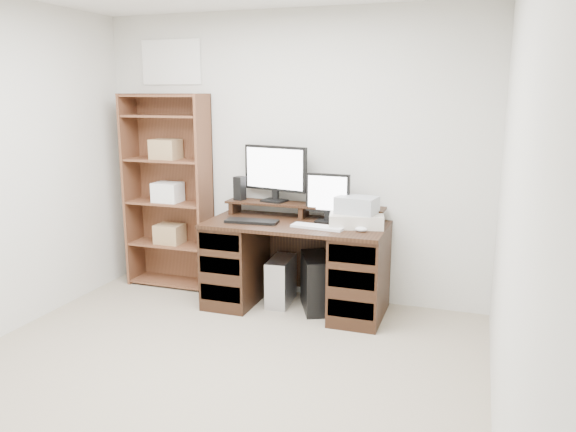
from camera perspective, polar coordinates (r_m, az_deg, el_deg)
The scene contains 14 objects.
room at distance 3.16m, azimuth -11.52°, elevation 2.07°, with size 3.54×4.04×2.54m.
desk at distance 4.76m, azimuth 0.83°, elevation -4.90°, with size 1.50×0.70×0.75m.
riser_shelf at distance 4.84m, azimuth 1.61°, elevation 0.93°, with size 1.40×0.22×0.12m.
monitor_wide at distance 4.91m, azimuth -1.30°, elevation 4.64°, with size 0.61×0.20×0.49m.
monitor_small at distance 4.66m, azimuth 4.05°, elevation 2.06°, with size 0.37×0.14×0.41m.
speaker at distance 5.01m, azimuth -4.93°, elevation 2.82°, with size 0.08×0.08×0.21m, color black.
keyboard_black at distance 4.66m, azimuth -3.70°, elevation -0.54°, with size 0.44×0.15×0.02m, color black.
keyboard_white at distance 4.48m, azimuth 3.03°, elevation -1.12°, with size 0.43×0.13×0.02m, color silver.
mouse at distance 4.39m, azimuth 7.44°, elevation -1.34°, with size 0.10×0.06×0.04m, color silver.
printer at distance 4.57m, azimuth 6.98°, elevation -0.36°, with size 0.43×0.32×0.11m, color #B6AD9E.
basket at distance 4.54m, azimuth 7.02°, elevation 1.13°, with size 0.31×0.22×0.13m, color #9BA0A6.
tower_silver at distance 4.92m, azimuth -0.73°, elevation -6.61°, with size 0.18×0.41×0.41m, color #AFB1B6.
tower_black at distance 4.79m, azimuth 2.79°, elevation -6.78°, with size 0.37×0.51×0.47m.
bookshelf at distance 5.37m, azimuth -11.99°, elevation 2.61°, with size 0.80×0.30×1.80m.
Camera 1 is at (1.58, -2.68, 1.80)m, focal length 35.00 mm.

